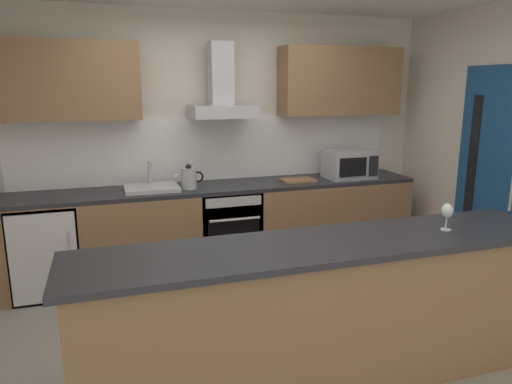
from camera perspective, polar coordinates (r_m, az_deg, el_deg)
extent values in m
cube|color=gray|center=(3.75, 1.31, -17.54)|extent=(5.66, 4.54, 0.02)
cube|color=silver|center=(5.03, -5.49, 6.14)|extent=(5.66, 0.12, 2.60)
cube|color=white|center=(4.97, -5.30, 5.25)|extent=(3.96, 0.02, 0.66)
cube|color=olive|center=(4.85, -4.30, -4.62)|extent=(4.10, 0.60, 0.86)
cube|color=#28282D|center=(4.73, -4.39, 0.58)|extent=(4.10, 0.60, 0.04)
cube|color=olive|center=(3.11, 8.23, -14.65)|extent=(3.01, 0.52, 0.92)
cube|color=#28282D|center=(2.92, 8.53, -6.31)|extent=(3.11, 0.64, 0.04)
cube|color=olive|center=(4.66, -22.05, 12.27)|extent=(1.31, 0.32, 0.70)
cube|color=olive|center=(5.25, 10.05, 12.97)|extent=(1.31, 0.32, 0.70)
cube|color=navy|center=(4.88, 26.49, 1.35)|extent=(0.04, 0.85, 2.05)
cube|color=black|center=(5.01, 24.53, 3.02)|extent=(0.01, 0.11, 1.31)
cylinder|color=#B7BABC|center=(4.66, 28.44, 0.67)|extent=(0.03, 0.03, 0.45)
cube|color=slate|center=(4.83, -3.55, -4.29)|extent=(0.60, 0.56, 0.80)
cube|color=black|center=(4.59, -2.63, -6.08)|extent=(0.50, 0.02, 0.48)
cube|color=#B7BABC|center=(4.47, -2.68, -1.18)|extent=(0.54, 0.02, 0.09)
cylinder|color=#B7BABC|center=(4.48, -2.55, -3.32)|extent=(0.49, 0.02, 0.02)
cube|color=white|center=(4.75, -23.78, -6.18)|extent=(0.58, 0.56, 0.85)
cube|color=silver|center=(4.47, -24.13, -7.36)|extent=(0.55, 0.02, 0.80)
cylinder|color=#B7BABC|center=(4.42, -21.35, -6.77)|extent=(0.02, 0.02, 0.38)
cube|color=#B7BABC|center=(5.16, 11.14, 3.33)|extent=(0.50, 0.36, 0.30)
cube|color=black|center=(4.97, 11.59, 2.94)|extent=(0.30, 0.02, 0.19)
cube|color=black|center=(5.09, 13.95, 3.06)|extent=(0.10, 0.01, 0.21)
cube|color=silver|center=(4.60, -12.43, 0.49)|extent=(0.50, 0.40, 0.04)
cylinder|color=#B7BABC|center=(4.70, -12.65, 2.09)|extent=(0.03, 0.03, 0.26)
cylinder|color=#B7BABC|center=(4.60, -12.63, 3.38)|extent=(0.03, 0.16, 0.03)
cylinder|color=#B7BABC|center=(4.59, -8.08, 1.63)|extent=(0.15, 0.15, 0.20)
sphere|color=black|center=(4.57, -8.12, 3.01)|extent=(0.06, 0.06, 0.06)
cone|color=#B7BABC|center=(4.57, -9.33, 2.04)|extent=(0.09, 0.04, 0.07)
torus|color=black|center=(4.60, -6.98, 1.82)|extent=(0.11, 0.02, 0.11)
cube|color=#B7BABC|center=(4.72, -4.05, 9.63)|extent=(0.62, 0.45, 0.12)
cube|color=#B7BABC|center=(4.77, -4.27, 13.99)|extent=(0.22, 0.22, 0.60)
cylinder|color=silver|center=(3.34, 21.81, -4.20)|extent=(0.07, 0.07, 0.01)
cylinder|color=silver|center=(3.33, 21.88, -3.41)|extent=(0.01, 0.01, 0.09)
ellipsoid|color=silver|center=(3.31, 21.99, -2.09)|extent=(0.08, 0.08, 0.10)
cube|color=#9E7247|center=(4.93, 5.04, 1.44)|extent=(0.34, 0.22, 0.02)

